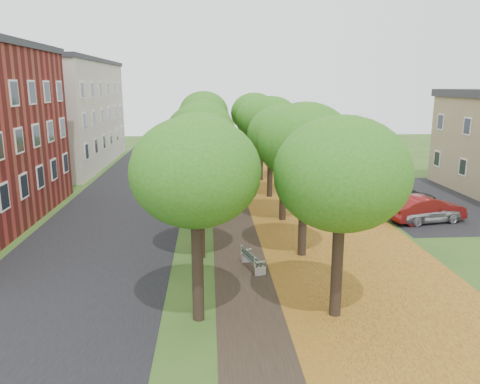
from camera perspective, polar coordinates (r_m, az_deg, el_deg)
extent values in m
plane|color=#2D4C19|center=(16.97, 2.66, -14.96)|extent=(120.00, 120.00, 0.00)
cube|color=black|center=(31.46, -14.22, -2.06)|extent=(8.00, 70.00, 0.01)
cube|color=black|center=(30.98, -0.44, -1.89)|extent=(3.20, 70.00, 0.01)
cube|color=#B98622|center=(31.66, 8.63, -1.71)|extent=(7.50, 70.00, 0.01)
cube|color=black|center=(35.36, 21.86, -0.96)|extent=(9.00, 16.00, 0.01)
cylinder|color=black|center=(16.08, -5.19, -9.15)|extent=(0.40, 0.40, 3.81)
ellipsoid|color=#276615|center=(15.15, -5.44, 2.54)|extent=(4.33, 4.33, 3.68)
cylinder|color=black|center=(21.75, -4.85, -3.20)|extent=(0.40, 0.40, 3.81)
ellipsoid|color=#276615|center=(21.07, -5.02, 5.49)|extent=(4.33, 4.33, 3.68)
cylinder|color=black|center=(27.57, -4.65, 0.27)|extent=(0.40, 0.40, 3.81)
ellipsoid|color=#276615|center=(27.03, -4.78, 7.14)|extent=(4.33, 4.33, 3.68)
cylinder|color=black|center=(33.45, -4.52, 2.52)|extent=(0.40, 0.40, 3.81)
ellipsoid|color=#276615|center=(33.01, -4.62, 8.19)|extent=(4.33, 4.33, 3.68)
cylinder|color=black|center=(39.36, -4.43, 4.10)|extent=(0.40, 0.40, 3.81)
ellipsoid|color=#276615|center=(38.99, -4.51, 8.92)|extent=(4.33, 4.33, 3.68)
cylinder|color=black|center=(45.30, -4.36, 5.27)|extent=(0.40, 0.40, 3.81)
ellipsoid|color=#276615|center=(44.98, -4.44, 9.46)|extent=(4.33, 4.33, 3.68)
cylinder|color=black|center=(16.65, 11.75, -8.59)|extent=(0.40, 0.40, 3.81)
ellipsoid|color=#276615|center=(15.75, 12.31, 2.70)|extent=(4.33, 4.33, 3.68)
cylinder|color=black|center=(22.18, 7.67, -2.95)|extent=(0.40, 0.40, 3.81)
ellipsoid|color=#276615|center=(21.51, 7.93, 5.57)|extent=(4.33, 4.33, 3.68)
cylinder|color=black|center=(27.90, 5.25, 0.41)|extent=(0.40, 0.40, 3.81)
ellipsoid|color=#276615|center=(27.38, 5.40, 7.20)|extent=(4.33, 4.33, 3.68)
cylinder|color=black|center=(33.72, 3.67, 2.63)|extent=(0.40, 0.40, 3.81)
ellipsoid|color=#276615|center=(33.29, 3.75, 8.24)|extent=(4.33, 4.33, 3.68)
cylinder|color=black|center=(39.60, 2.55, 4.18)|extent=(0.40, 0.40, 3.81)
ellipsoid|color=#276615|center=(39.23, 2.60, 8.97)|extent=(4.33, 4.33, 3.68)
cylinder|color=black|center=(45.51, 1.72, 5.34)|extent=(0.40, 0.40, 3.81)
ellipsoid|color=#276615|center=(45.19, 1.75, 9.50)|extent=(4.33, 4.33, 3.68)
cube|color=beige|center=(50.35, -21.70, 8.71)|extent=(10.00, 20.00, 10.00)
cube|color=#2D2D33|center=(50.31, -22.20, 14.61)|extent=(10.30, 20.30, 0.40)
cube|color=#2A352B|center=(20.78, 1.64, -8.20)|extent=(0.93, 1.82, 0.04)
cube|color=#2A352B|center=(20.60, 0.98, -7.60)|extent=(0.53, 1.71, 0.26)
cube|color=silver|center=(20.17, 2.49, -9.56)|extent=(0.49, 0.19, 0.44)
cube|color=silver|center=(21.56, 0.83, -8.03)|extent=(0.49, 0.19, 0.44)
cube|color=silver|center=(20.02, 2.50, -8.51)|extent=(0.44, 0.18, 0.04)
cube|color=silver|center=(21.42, 0.84, -7.03)|extent=(0.44, 0.18, 0.04)
imported|color=#ACACB1|center=(29.66, 21.81, -2.16)|extent=(4.24, 2.33, 1.36)
imported|color=maroon|center=(29.76, 21.71, -1.92)|extent=(4.92, 2.60, 1.54)
imported|color=#37373C|center=(32.43, 19.46, -0.70)|extent=(5.20, 3.78, 1.40)
imported|color=white|center=(36.75, 16.58, 0.94)|extent=(4.85, 2.95, 1.26)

